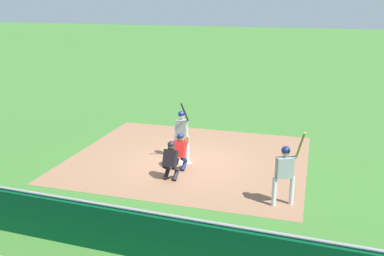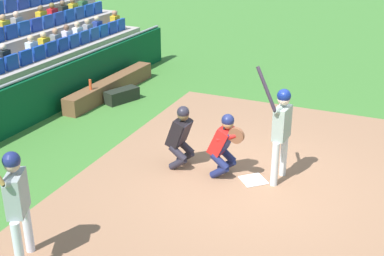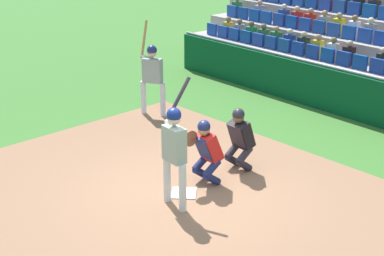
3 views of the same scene
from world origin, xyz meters
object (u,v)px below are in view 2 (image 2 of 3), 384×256
Objects in this scene: home_plate_marker at (253,180)px; equipment_duffel_bag at (122,95)px; batter_at_plate at (281,125)px; dugout_bench at (111,87)px; on_deck_batter at (16,196)px; water_bottle_on_bench at (90,85)px; catcher_crouching at (225,142)px; home_plate_umpire at (181,134)px.

home_plate_marker is 0.48× the size of equipment_duffel_bag.
home_plate_marker is 0.20× the size of batter_at_plate.
on_deck_batter reaches higher than dugout_bench.
batter_at_plate is at bearing 119.97° from home_plate_marker.
batter_at_plate reaches higher than equipment_duffel_bag.
dugout_bench is 13.87× the size of water_bottle_on_bench.
catcher_crouching is 0.90m from home_plate_umpire.
water_bottle_on_bench is at bearing -114.29° from catcher_crouching.
dugout_bench is at bearing -116.02° from batter_at_plate.
home_plate_umpire is 4.17m from water_bottle_on_bench.
dugout_bench is 4.00× the size of equipment_duffel_bag.
catcher_crouching is (0.06, -0.58, 0.70)m from home_plate_marker.
water_bottle_on_bench is at bearing -21.78° from equipment_duffel_bag.
batter_at_plate is at bearing 84.59° from equipment_duffel_bag.
catcher_crouching is at bearing 90.84° from home_plate_umpire.
equipment_duffel_bag is (-2.36, -4.96, -0.95)m from batter_at_plate.
catcher_crouching is at bearing 76.45° from equipment_duffel_bag.
on_deck_batter is (6.65, 2.99, 0.88)m from dugout_bench.
equipment_duffel_bag is (-2.64, -3.99, -0.55)m from catcher_crouching.
home_plate_umpire is (0.01, -0.90, -0.01)m from catcher_crouching.
home_plate_umpire is at bearing -87.20° from home_plate_marker.
equipment_duffel_bag is 6.82m from on_deck_batter.
equipment_duffel_bag is (0.35, 0.57, -0.05)m from dugout_bench.
on_deck_batter is at bearing 27.35° from water_bottle_on_bench.
equipment_duffel_bag is at bearing 138.23° from water_bottle_on_bench.
batter_at_plate is at bearing 147.19° from on_deck_batter.
dugout_bench is at bearing -119.71° from home_plate_marker.
home_plate_umpire is at bearing 60.44° from water_bottle_on_bench.
batter_at_plate is 1.71× the size of catcher_crouching.
batter_at_plate is at bearing 72.30° from water_bottle_on_bench.
equipment_duffel_bag is (-0.60, 0.54, -0.40)m from water_bottle_on_bench.
catcher_crouching reaches higher than water_bottle_on_bench.
home_plate_umpire is 0.57× the size of on_deck_batter.
water_bottle_on_bench is 6.45m from on_deck_batter.
equipment_duffel_bag is at bearing -115.41° from batter_at_plate.
home_plate_umpire is 4.11m from equipment_duffel_bag.
home_plate_umpire is 1.41× the size of equipment_duffel_bag.
batter_at_plate reaches higher than water_bottle_on_bench.
dugout_bench reaches higher than home_plate_marker.
catcher_crouching is 4.84× the size of water_bottle_on_bench.
dugout_bench is (-2.70, -5.54, -0.90)m from batter_at_plate.
water_bottle_on_bench is at bearing 2.19° from dugout_bench.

